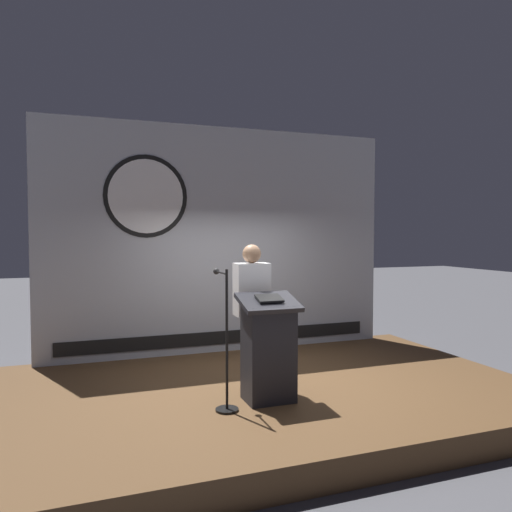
% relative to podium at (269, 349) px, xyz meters
% --- Properties ---
extents(ground_plane, '(40.00, 40.00, 0.00)m').
position_rel_podium_xyz_m(ground_plane, '(0.15, 0.52, -0.87)').
color(ground_plane, '#4C4C51').
extents(stage_platform, '(6.40, 4.00, 0.30)m').
position_rel_podium_xyz_m(stage_platform, '(0.15, 0.52, -0.72)').
color(stage_platform, brown).
rests_on(stage_platform, ground).
extents(banner_display, '(5.43, 0.12, 3.45)m').
position_rel_podium_xyz_m(banner_display, '(0.12, 2.37, 1.16)').
color(banner_display, '#B2B7C1').
rests_on(banner_display, stage_platform).
extents(podium, '(0.64, 0.49, 1.18)m').
position_rel_podium_xyz_m(podium, '(0.00, 0.00, 0.00)').
color(podium, '#26262B').
rests_on(podium, stage_platform).
extents(speaker_person, '(0.40, 0.26, 1.70)m').
position_rel_podium_xyz_m(speaker_person, '(-0.02, 0.48, 0.30)').
color(speaker_person, black).
rests_on(speaker_person, stage_platform).
extents(microphone_stand, '(0.24, 0.55, 1.47)m').
position_rel_podium_xyz_m(microphone_stand, '(-0.52, -0.10, -0.05)').
color(microphone_stand, black).
rests_on(microphone_stand, stage_platform).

